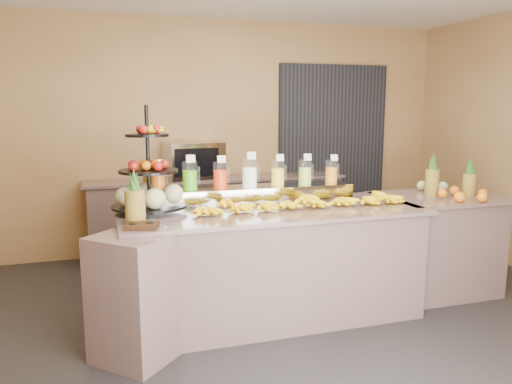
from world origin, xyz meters
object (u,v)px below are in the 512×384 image
pitcher_tray (249,195)px  banana_heap (303,201)px  condiment_caddy (142,226)px  oven_warmer (193,160)px  fruit_stand (154,185)px  right_fruit_pile (456,189)px

pitcher_tray → banana_heap: (0.38, -0.31, -0.02)m
condiment_caddy → oven_warmer: size_ratio=0.35×
banana_heap → oven_warmer: oven_warmer is taller
banana_heap → oven_warmer: size_ratio=2.84×
fruit_stand → right_fruit_pile: bearing=2.1°
pitcher_tray → oven_warmer: bearing=96.2°
pitcher_tray → fruit_stand: 0.84m
fruit_stand → oven_warmer: bearing=76.1°
right_fruit_pile → oven_warmer: bearing=137.1°
fruit_stand → oven_warmer: size_ratio=1.32×
right_fruit_pile → pitcher_tray: bearing=171.6°
fruit_stand → oven_warmer: fruit_stand is taller
condiment_caddy → right_fruit_pile: right_fruit_pile is taller
pitcher_tray → right_fruit_pile: right_fruit_pile is taller
pitcher_tray → oven_warmer: size_ratio=2.88×
pitcher_tray → fruit_stand: size_ratio=2.18×
right_fruit_pile → condiment_caddy: bearing=-173.2°
right_fruit_pile → oven_warmer: size_ratio=0.73×
fruit_stand → oven_warmer: (0.64, 1.75, -0.00)m
fruit_stand → condiment_caddy: fruit_stand is taller
pitcher_tray → fruit_stand: (-0.83, -0.08, 0.14)m
condiment_caddy → pitcher_tray: bearing=33.0°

